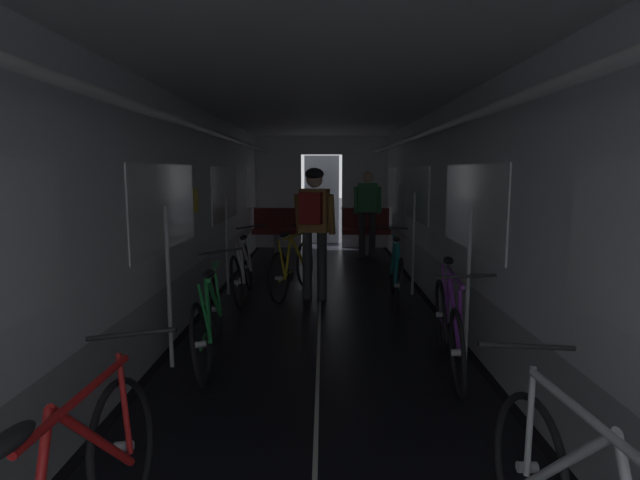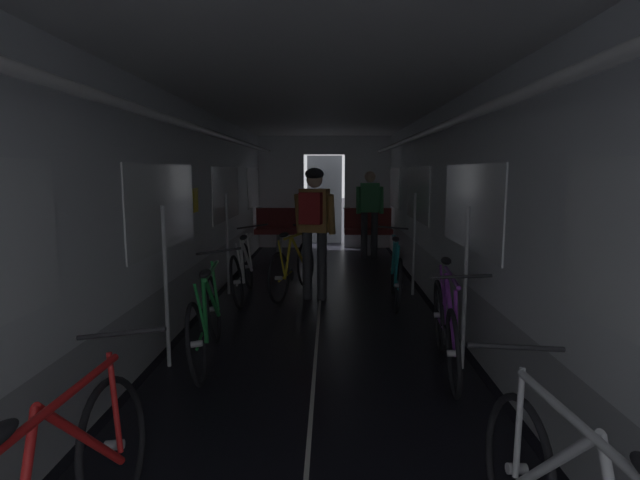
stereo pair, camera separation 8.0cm
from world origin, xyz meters
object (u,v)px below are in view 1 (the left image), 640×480
Objects in this scene: bench_seat_far_right at (365,227)px; person_standing_near_bench at (367,208)px; bicycle_green at (209,320)px; bicycle_purple at (449,325)px; bicycle_yellow_in_aisle at (293,267)px; bicycle_white at (243,270)px; person_cyclist_aisle at (314,219)px; bicycle_teal at (396,273)px; bench_seat_far_left at (277,227)px.

bench_seat_far_right is 0.58× the size of person_standing_near_bench.
bench_seat_far_right and bicycle_green have the same top height.
bicycle_purple is 1.03× the size of bicycle_yellow_in_aisle.
person_standing_near_bench is (1.93, 3.23, 0.60)m from bicycle_white.
person_cyclist_aisle is (0.95, -0.05, 0.69)m from bicycle_white.
bicycle_green is at bearing 175.75° from bicycle_purple.
person_standing_near_bench is at bearing 91.36° from bicycle_teal.
bicycle_white is at bearing -92.02° from bench_seat_far_left.
bicycle_teal is at bearing -15.83° from bicycle_yellow_in_aisle.
bicycle_purple is (0.22, -6.00, -0.18)m from bench_seat_far_right.
bicycle_yellow_in_aisle is (-1.36, 0.38, 0.00)m from bicycle_teal.
bench_seat_far_left is 0.58× the size of bicycle_teal.
bicycle_purple is at bearing -86.57° from bicycle_teal.
bicycle_green is 2.09m from bicycle_purple.
bench_seat_far_left is at bearing 102.72° from person_cyclist_aisle.
bicycle_green is 0.98× the size of person_cyclist_aisle.
bench_seat_far_right is 0.60× the size of bicycle_yellow_in_aisle.
bicycle_yellow_in_aisle is at bearing 17.77° from bicycle_white.
bicycle_white is 0.98× the size of person_cyclist_aisle.
bicycle_white is 1.01× the size of person_standing_near_bench.
person_standing_near_bench is (-0.21, 5.62, 0.59)m from bicycle_purple.
bicycle_purple is 1.00× the size of person_standing_near_bench.
person_standing_near_bench is (1.80, -0.38, 0.41)m from bench_seat_far_left.
bicycle_white reaches higher than bench_seat_far_left.
bicycle_purple is 2.72m from person_cyclist_aisle.
bicycle_purple is at bearing -87.82° from person_standing_near_bench.
bicycle_purple is at bearing -4.25° from bicycle_green.
bicycle_white is (-1.93, -3.60, -0.19)m from bench_seat_far_right.
bench_seat_far_right is 6.00m from bicycle_purple.
person_cyclist_aisle reaches higher than bench_seat_far_left.
bench_seat_far_left is 3.44m from bicycle_yellow_in_aisle.
bench_seat_far_left is 0.60× the size of bicycle_yellow_in_aisle.
bicycle_teal is at bearing -6.76° from person_cyclist_aisle.
bicycle_purple is at bearing -63.05° from person_cyclist_aisle.
bench_seat_far_left is 0.58× the size of bicycle_green.
person_cyclist_aisle is 3.42m from person_standing_near_bench.
bench_seat_far_right is at bearing 69.45° from bicycle_yellow_in_aisle.
bicycle_teal is at bearing 46.65° from bicycle_green.
bench_seat_far_left is 1.89m from person_standing_near_bench.
bench_seat_far_left reaches higher than bicycle_purple.
bench_seat_far_left is 0.57× the size of person_cyclist_aisle.
bench_seat_far_left is at bearing 116.49° from bicycle_teal.
bicycle_purple is (2.14, -2.39, 0.00)m from bicycle_white.
person_cyclist_aisle reaches higher than bicycle_teal.
bicycle_white is at bearing 177.03° from person_cyclist_aisle.
bicycle_white is (-0.13, -3.60, -0.19)m from bench_seat_far_left.
bench_seat_far_left is 4.23m from bicycle_teal.
bicycle_green is 1.00× the size of person_standing_near_bench.
bicycle_white is 3.81m from person_standing_near_bench.
bicycle_green is at bearing -108.87° from person_standing_near_bench.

